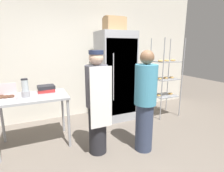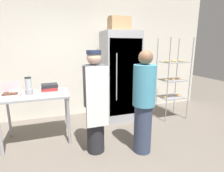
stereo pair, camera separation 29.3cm
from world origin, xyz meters
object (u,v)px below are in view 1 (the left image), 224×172
Objects in this scene: blender_pitcher at (25,89)px; cardboard_storage_box at (114,24)px; binder_stack at (46,89)px; person_customer at (145,101)px; baking_rack at (166,78)px; person_baker at (97,102)px; refrigerator at (115,76)px; donut_box at (6,97)px.

blender_pitcher is 2.14m from cardboard_storage_box.
binder_stack is 1.73m from person_customer.
baking_rack reaches higher than person_customer.
binder_stack is (-2.67, 0.01, 0.00)m from baking_rack.
binder_stack is 1.06m from person_baker.
refrigerator is at bearing 53.74° from person_baker.
cardboard_storage_box reaches higher than baking_rack.
baking_rack is (1.16, -0.34, -0.06)m from refrigerator.
donut_box is 2.10m from person_customer.
person_baker is at bearing -126.26° from refrigerator.
binder_stack is at bearing 128.17° from person_baker.
refrigerator is 1.45m from person_baker.
cardboard_storage_box is (2.03, 0.55, 1.20)m from donut_box.
baking_rack is 1.15× the size of person_customer.
refrigerator reaches higher than person_customer.
binder_stack is at bearing 31.89° from blender_pitcher.
blender_pitcher is at bearing -148.11° from binder_stack.
person_baker reaches higher than blender_pitcher.
donut_box is 0.65m from binder_stack.
refrigerator is 6.90× the size of donut_box.
baking_rack is 6.21× the size of binder_stack.
baking_rack is 1.72m from cardboard_storage_box.
blender_pitcher is (-1.83, -0.53, 0.01)m from refrigerator.
donut_box is at bearing -164.91° from cardboard_storage_box.
baking_rack is at bearing -16.38° from refrigerator.
refrigerator is at bearing 47.10° from cardboard_storage_box.
baking_rack reaches higher than donut_box.
binder_stack is (-1.51, -0.33, -0.06)m from refrigerator.
refrigerator is 2.18m from donut_box.
binder_stack is at bearing 25.49° from donut_box.
binder_stack is 0.69× the size of cardboard_storage_box.
donut_box is at bearing -154.51° from binder_stack.
baking_rack is at bearing 4.73° from donut_box.
person_baker is (0.97, -0.63, -0.16)m from blender_pitcher.
binder_stack is at bearing -169.44° from cardboard_storage_box.
baking_rack is at bearing -0.20° from binder_stack.
donut_box is 0.18× the size of person_customer.
donut_box is at bearing -175.27° from baking_rack.
binder_stack is at bearing 141.88° from person_customer.
person_baker is at bearing -24.14° from donut_box.
person_customer is at bearing -141.16° from baking_rack.
binder_stack is (0.58, 0.28, 0.01)m from donut_box.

